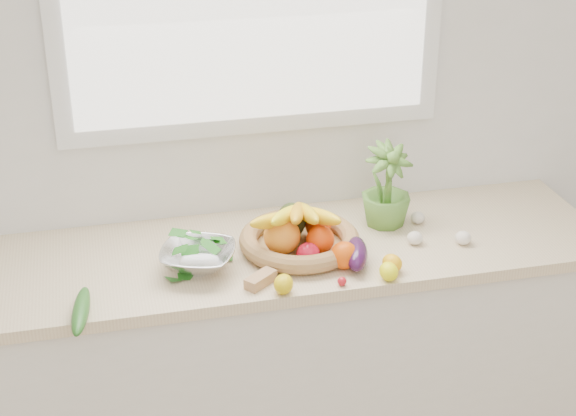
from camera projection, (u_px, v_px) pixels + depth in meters
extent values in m
cube|color=white|center=(251.00, 89.00, 2.95)|extent=(4.50, 0.02, 2.70)
cube|color=silver|center=(273.00, 365.00, 3.10)|extent=(2.20, 0.58, 0.86)
cube|color=beige|center=(272.00, 253.00, 2.90)|extent=(2.24, 0.62, 0.04)
sphere|color=#E64E07|center=(344.00, 255.00, 2.76)|extent=(0.10, 0.10, 0.09)
ellipsoid|color=#FEFF0D|center=(389.00, 272.00, 2.70)|extent=(0.06, 0.07, 0.06)
ellipsoid|color=#DFBC0C|center=(283.00, 284.00, 2.63)|extent=(0.08, 0.09, 0.06)
ellipsoid|color=#F6AD0D|center=(392.00, 263.00, 2.75)|extent=(0.08, 0.09, 0.06)
sphere|color=red|center=(308.00, 254.00, 2.77)|extent=(0.10, 0.10, 0.08)
cube|color=tan|center=(261.00, 280.00, 2.67)|extent=(0.11, 0.10, 0.03)
ellipsoid|color=white|center=(463.00, 238.00, 2.91)|extent=(0.05, 0.05, 0.05)
ellipsoid|color=silver|center=(418.00, 218.00, 3.04)|extent=(0.06, 0.06, 0.04)
ellipsoid|color=silver|center=(415.00, 238.00, 2.91)|extent=(0.07, 0.07, 0.04)
ellipsoid|color=#2F0E34|center=(356.00, 254.00, 2.78)|extent=(0.12, 0.20, 0.08)
ellipsoid|color=#255E1B|center=(81.00, 311.00, 2.51)|extent=(0.08, 0.26, 0.05)
sphere|color=red|center=(342.00, 281.00, 2.67)|extent=(0.04, 0.04, 0.03)
imported|color=#548831|center=(386.00, 188.00, 2.99)|extent=(0.21, 0.21, 0.31)
cylinder|color=tan|center=(299.00, 247.00, 2.88)|extent=(0.42, 0.42, 0.01)
torus|color=#AC8A4C|center=(299.00, 240.00, 2.87)|extent=(0.50, 0.50, 0.06)
sphere|color=orange|center=(282.00, 236.00, 2.81)|extent=(0.15, 0.15, 0.12)
sphere|color=#F04407|center=(320.00, 239.00, 2.82)|extent=(0.11, 0.11, 0.09)
sphere|color=#EF4007|center=(318.00, 225.00, 2.91)|extent=(0.11, 0.11, 0.09)
ellipsoid|color=black|center=(291.00, 220.00, 2.91)|extent=(0.12, 0.12, 0.12)
ellipsoid|color=yellow|center=(278.00, 220.00, 2.80)|extent=(0.24, 0.19, 0.11)
ellipsoid|color=yellow|center=(287.00, 215.00, 2.81)|extent=(0.19, 0.24, 0.11)
ellipsoid|color=orange|center=(297.00, 213.00, 2.81)|extent=(0.12, 0.27, 0.11)
ellipsoid|color=yellow|center=(307.00, 213.00, 2.83)|extent=(0.05, 0.26, 0.11)
ellipsoid|color=yellow|center=(317.00, 216.00, 2.83)|extent=(0.14, 0.26, 0.11)
cylinder|color=white|center=(199.00, 267.00, 2.76)|extent=(0.12, 0.12, 0.02)
imported|color=silver|center=(198.00, 257.00, 2.74)|extent=(0.30, 0.30, 0.06)
ellipsoid|color=#18611F|center=(198.00, 246.00, 2.73)|extent=(0.22, 0.22, 0.07)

